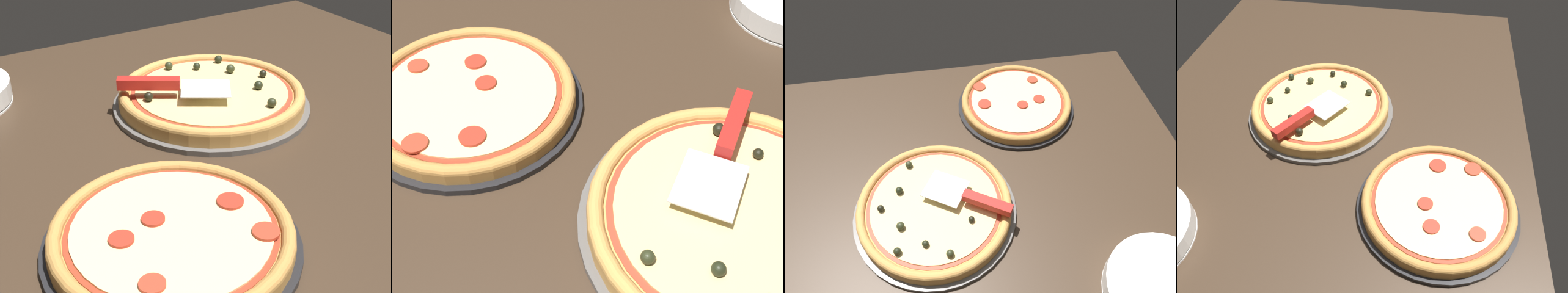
{
  "view_description": "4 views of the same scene",
  "coord_description": "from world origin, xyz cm",
  "views": [
    {
      "loc": [
        49.4,
        76.28,
        47.09
      ],
      "look_at": [
        10.92,
        13.16,
        3.0
      ],
      "focal_mm": 50.0,
      "sensor_mm": 36.0,
      "label": 1
    },
    {
      "loc": [
        -36.83,
        20.07,
        56.6
      ],
      "look_at": [
        10.92,
        13.16,
        3.0
      ],
      "focal_mm": 50.0,
      "sensor_mm": 36.0,
      "label": 2
    },
    {
      "loc": [
        0.6,
        -49.34,
        77.91
      ],
      "look_at": [
        10.92,
        13.16,
        3.0
      ],
      "focal_mm": 35.0,
      "sensor_mm": 36.0,
      "label": 3
    },
    {
      "loc": [
        71.45,
        23.11,
        66.09
      ],
      "look_at": [
        10.92,
        13.16,
        3.0
      ],
      "focal_mm": 35.0,
      "sensor_mm": 36.0,
      "label": 4
    }
  ],
  "objects": [
    {
      "name": "serving_spatula",
      "position": [
        7.25,
        -4.45,
        6.1
      ],
      "size": [
        19.92,
        14.85,
        2.0
      ],
      "color": "silver",
      "rests_on": "pizza_front"
    },
    {
      "name": "pizza_pan_front",
      "position": [
        -2.19,
        -2.56,
        0.5
      ],
      "size": [
        37.56,
        37.56,
        1.0
      ],
      "primitive_type": "cylinder",
      "color": "#565451",
      "rests_on": "ground_plane"
    },
    {
      "name": "pizza_front",
      "position": [
        -2.2,
        -2.57,
        2.67
      ],
      "size": [
        35.31,
        35.31,
        4.32
      ],
      "color": "#C68E47",
      "rests_on": "pizza_pan_front"
    },
    {
      "name": "ground_plane",
      "position": [
        0.0,
        0.0,
        -1.8
      ],
      "size": [
        128.09,
        100.54,
        3.6
      ],
      "primitive_type": "cube",
      "color": "#38281C"
    },
    {
      "name": "pizza_back",
      "position": [
        24.02,
        28.89,
        2.37
      ],
      "size": [
        31.42,
        31.42,
        2.67
      ],
      "color": "#B77F3D",
      "rests_on": "pizza_pan_back"
    },
    {
      "name": "pizza_pan_back",
      "position": [
        24.03,
        28.88,
        0.5
      ],
      "size": [
        33.42,
        33.42,
        1.0
      ],
      "primitive_type": "cylinder",
      "color": "black",
      "rests_on": "ground_plane"
    }
  ]
}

